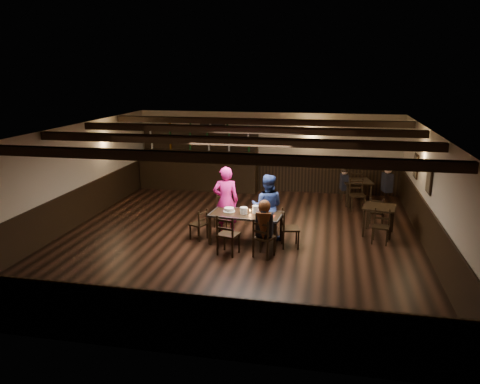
% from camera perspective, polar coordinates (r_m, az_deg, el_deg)
% --- Properties ---
extents(ground, '(10.00, 10.00, 0.00)m').
position_cam_1_polar(ground, '(11.75, -0.25, -5.69)').
color(ground, black).
rests_on(ground, ground).
extents(room_shell, '(9.02, 10.02, 2.71)m').
position_cam_1_polar(room_shell, '(11.29, -0.18, 2.71)').
color(room_shell, beige).
rests_on(room_shell, ground).
extents(dining_table, '(1.78, 1.00, 0.75)m').
position_cam_1_polar(dining_table, '(11.24, 0.74, -2.96)').
color(dining_table, black).
rests_on(dining_table, ground).
extents(chair_near_left, '(0.53, 0.51, 0.94)m').
position_cam_1_polar(chair_near_left, '(10.55, -1.62, -4.93)').
color(chair_near_left, black).
rests_on(chair_near_left, ground).
extents(chair_near_right, '(0.53, 0.52, 0.90)m').
position_cam_1_polar(chair_near_right, '(10.43, 2.76, -5.32)').
color(chair_near_right, black).
rests_on(chair_near_right, ground).
extents(chair_end_left, '(0.46, 0.47, 0.77)m').
position_cam_1_polar(chair_end_left, '(11.58, -4.82, -3.68)').
color(chair_end_left, black).
rests_on(chair_end_left, ground).
extents(chair_end_right, '(0.49, 0.50, 0.92)m').
position_cam_1_polar(chair_end_right, '(11.10, 5.75, -4.07)').
color(chair_end_right, black).
rests_on(chair_end_right, ground).
extents(chair_far_pushed, '(0.39, 0.37, 0.84)m').
position_cam_1_polar(chair_far_pushed, '(12.60, -2.17, -1.94)').
color(chair_far_pushed, black).
rests_on(chair_far_pushed, ground).
extents(woman_pink, '(0.72, 0.56, 1.76)m').
position_cam_1_polar(woman_pink, '(11.79, -1.75, -1.10)').
color(woman_pink, '#FD1295').
rests_on(woman_pink, ground).
extents(man_blue, '(0.80, 0.63, 1.63)m').
position_cam_1_polar(man_blue, '(11.57, 3.33, -1.79)').
color(man_blue, navy).
rests_on(man_blue, ground).
extents(seated_person, '(0.37, 0.55, 0.90)m').
position_cam_1_polar(seated_person, '(10.36, 2.97, -3.46)').
color(seated_person, black).
rests_on(seated_person, ground).
extents(cake, '(0.29, 0.29, 0.09)m').
position_cam_1_polar(cake, '(11.37, -1.33, -2.18)').
color(cake, white).
rests_on(cake, dining_table).
extents(plate_stack_a, '(0.17, 0.17, 0.16)m').
position_cam_1_polar(plate_stack_a, '(11.16, 0.46, -2.27)').
color(plate_stack_a, white).
rests_on(plate_stack_a, dining_table).
extents(plate_stack_b, '(0.16, 0.16, 0.19)m').
position_cam_1_polar(plate_stack_b, '(11.22, 1.90, -2.13)').
color(plate_stack_b, white).
rests_on(plate_stack_b, dining_table).
extents(tea_light, '(0.04, 0.04, 0.06)m').
position_cam_1_polar(tea_light, '(11.32, 1.25, -2.34)').
color(tea_light, '#A5A8AD').
rests_on(tea_light, dining_table).
extents(salt_shaker, '(0.04, 0.04, 0.10)m').
position_cam_1_polar(salt_shaker, '(11.04, 2.10, -2.65)').
color(salt_shaker, silver).
rests_on(salt_shaker, dining_table).
extents(pepper_shaker, '(0.04, 0.04, 0.09)m').
position_cam_1_polar(pepper_shaker, '(11.05, 3.01, -2.66)').
color(pepper_shaker, '#A5A8AD').
rests_on(pepper_shaker, dining_table).
extents(drink_glass, '(0.06, 0.06, 0.10)m').
position_cam_1_polar(drink_glass, '(11.25, 2.14, -2.32)').
color(drink_glass, silver).
rests_on(drink_glass, dining_table).
extents(menu_red, '(0.34, 0.26, 0.00)m').
position_cam_1_polar(menu_red, '(11.04, 3.43, -2.92)').
color(menu_red, maroon).
rests_on(menu_red, dining_table).
extents(menu_blue, '(0.31, 0.24, 0.00)m').
position_cam_1_polar(menu_blue, '(11.22, 3.35, -2.63)').
color(menu_blue, '#0D1145').
rests_on(menu_blue, dining_table).
extents(bar_counter, '(4.33, 0.70, 2.20)m').
position_cam_1_polar(bar_counter, '(16.51, -5.02, 2.86)').
color(bar_counter, black).
rests_on(bar_counter, ground).
extents(back_table_a, '(0.91, 0.91, 0.75)m').
position_cam_1_polar(back_table_a, '(12.34, 16.61, -2.14)').
color(back_table_a, black).
rests_on(back_table_a, ground).
extents(back_table_b, '(1.02, 1.02, 0.75)m').
position_cam_1_polar(back_table_b, '(15.02, 14.02, 1.01)').
color(back_table_b, black).
rests_on(back_table_b, ground).
extents(bg_patron_left, '(0.26, 0.37, 0.69)m').
position_cam_1_polar(bg_patron_left, '(14.87, 12.58, 1.58)').
color(bg_patron_left, black).
rests_on(bg_patron_left, ground).
extents(bg_patron_right, '(0.33, 0.44, 0.81)m').
position_cam_1_polar(bg_patron_right, '(14.94, 17.54, 1.56)').
color(bg_patron_right, black).
rests_on(bg_patron_right, ground).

